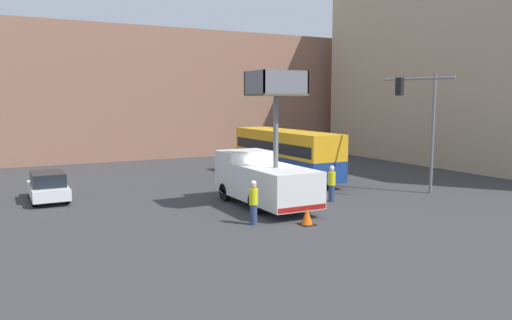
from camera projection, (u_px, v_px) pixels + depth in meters
name	position (u px, v px, depth m)	size (l,w,h in m)	color
ground_plane	(269.00, 203.00, 26.02)	(120.00, 120.00, 0.00)	#38383A
building_backdrop_far	(137.00, 94.00, 48.21)	(44.00, 10.00, 11.73)	#936651
building_backdrop_side	(486.00, 64.00, 40.29)	(10.00, 28.00, 16.36)	tan
utility_truck	(264.00, 177.00, 24.94)	(2.58, 6.72, 6.68)	silver
city_bus	(286.00, 151.00, 33.39)	(2.49, 10.11, 3.29)	navy
traffic_light_pole	(422.00, 114.00, 27.16)	(4.08, 3.83, 6.75)	slate
road_worker_near_truck	(254.00, 202.00, 21.35)	(0.38, 0.38, 1.94)	navy
road_worker_directing	(332.00, 183.00, 26.22)	(0.38, 0.38, 1.92)	navy
traffic_cone_near_truck	(307.00, 217.00, 21.42)	(0.64, 0.64, 0.74)	black
parked_car_curbside	(48.00, 186.00, 26.42)	(1.81, 4.27, 1.55)	silver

